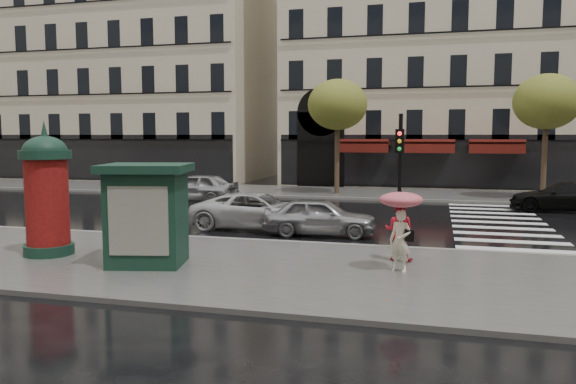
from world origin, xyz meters
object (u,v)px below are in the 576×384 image
(car_far_silver, at_px, (197,187))
(car_black, at_px, (565,197))
(traffic_light, at_px, (400,168))
(woman_red, at_px, (399,231))
(morris_column, at_px, (47,191))
(newsstand, at_px, (147,213))
(woman_umbrella, at_px, (401,218))
(car_white, at_px, (258,211))
(car_silver, at_px, (320,216))
(man_burgundy, at_px, (170,218))

(car_far_silver, bearing_deg, car_black, 93.15)
(car_black, bearing_deg, traffic_light, -25.09)
(woman_red, relative_size, car_far_silver, 0.37)
(morris_column, xyz_separation_m, newsstand, (3.32, -0.40, -0.45))
(car_far_silver, bearing_deg, woman_umbrella, 41.74)
(morris_column, height_order, car_black, morris_column)
(newsstand, distance_m, car_white, 6.79)
(morris_column, bearing_deg, woman_umbrella, 3.01)
(traffic_light, bearing_deg, car_black, 58.91)
(car_white, height_order, car_black, car_black)
(woman_umbrella, distance_m, traffic_light, 2.98)
(woman_umbrella, bearing_deg, morris_column, -176.99)
(traffic_light, height_order, car_black, traffic_light)
(newsstand, height_order, car_silver, newsstand)
(woman_red, distance_m, man_burgundy, 6.62)
(man_burgundy, xyz_separation_m, newsstand, (0.37, -2.01, 0.41))
(woman_red, relative_size, traffic_light, 0.40)
(traffic_light, height_order, car_silver, traffic_light)
(newsstand, bearing_deg, man_burgundy, 100.52)
(newsstand, height_order, car_far_silver, newsstand)
(car_white, bearing_deg, car_black, -57.70)
(woman_red, height_order, man_burgundy, man_burgundy)
(woman_red, bearing_deg, car_white, -30.44)
(woman_red, bearing_deg, woman_umbrella, 104.87)
(newsstand, height_order, car_white, newsstand)
(newsstand, bearing_deg, traffic_light, 31.00)
(woman_red, height_order, morris_column, morris_column)
(car_silver, height_order, car_far_silver, car_far_silver)
(woman_umbrella, bearing_deg, newsstand, -171.83)
(traffic_light, xyz_separation_m, car_white, (-5.31, 3.01, -1.84))
(car_silver, distance_m, car_white, 2.59)
(woman_red, distance_m, traffic_light, 2.20)
(man_burgundy, relative_size, car_silver, 0.48)
(woman_umbrella, height_order, car_far_silver, woman_umbrella)
(man_burgundy, relative_size, traffic_light, 0.47)
(newsstand, bearing_deg, car_silver, 60.92)
(man_burgundy, bearing_deg, traffic_light, -173.65)
(car_black, height_order, car_far_silver, car_far_silver)
(car_silver, bearing_deg, man_burgundy, 132.81)
(man_burgundy, bearing_deg, morris_column, 20.56)
(car_silver, bearing_deg, car_white, 69.42)
(woman_umbrella, xyz_separation_m, man_burgundy, (-6.74, 1.10, -0.41))
(woman_umbrella, height_order, car_black, woman_umbrella)
(man_burgundy, bearing_deg, car_black, -144.02)
(man_burgundy, height_order, morris_column, morris_column)
(car_white, relative_size, car_black, 1.04)
(car_black, bearing_deg, car_silver, -41.15)
(morris_column, xyz_separation_m, car_black, (16.14, 14.38, -1.23))
(woman_red, height_order, car_silver, woman_red)
(morris_column, relative_size, newsstand, 1.44)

